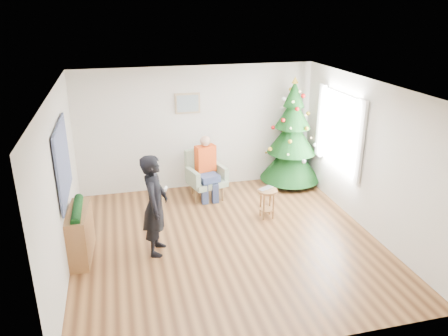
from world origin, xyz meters
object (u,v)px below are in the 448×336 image
object	(u,v)px
armchair	(206,180)
standing_man	(155,205)
console	(80,234)
christmas_tree	(292,137)
stool	(267,203)

from	to	relation	value
armchair	standing_man	bearing A→B (deg)	-136.96
armchair	console	distance (m)	2.96
console	armchair	bearing A→B (deg)	40.53
standing_man	console	world-z (taller)	standing_man
christmas_tree	console	size ratio (longest dim) A/B	2.37
standing_man	stool	bearing A→B (deg)	-56.88
console	stool	bearing A→B (deg)	13.51
stool	christmas_tree	bearing A→B (deg)	54.15
christmas_tree	standing_man	xyz separation A→B (m)	(-3.15, -2.15, -0.24)
armchair	standing_man	size ratio (longest dim) A/B	0.60
christmas_tree	armchair	xyz separation A→B (m)	(-1.95, -0.23, -0.71)
armchair	standing_man	distance (m)	2.30
armchair	console	world-z (taller)	armchair
stool	console	distance (m)	3.33
christmas_tree	console	distance (m)	4.81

